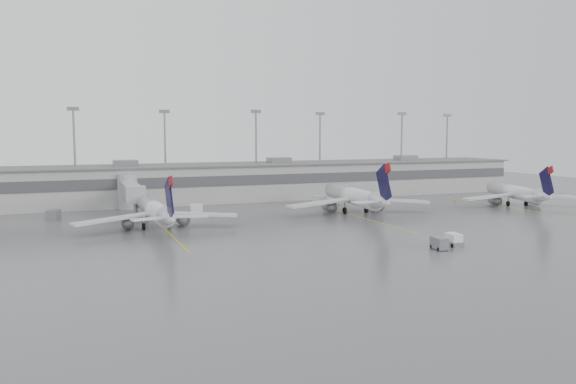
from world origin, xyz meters
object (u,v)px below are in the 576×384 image
object	(u,v)px
baggage_tug	(454,241)
jet_mid_left	(156,210)
jet_mid_right	(355,196)
jet_far_right	(516,192)

from	to	relation	value
baggage_tug	jet_mid_left	bearing A→B (deg)	145.86
jet_mid_left	jet_mid_right	bearing A→B (deg)	5.04
jet_mid_right	jet_far_right	bearing A→B (deg)	1.61
jet_mid_right	baggage_tug	size ratio (longest dim) A/B	11.32
baggage_tug	jet_far_right	bearing A→B (deg)	42.63
jet_mid_left	jet_far_right	xyz separation A→B (m)	(74.61, 1.03, -0.07)
jet_mid_right	jet_far_right	xyz separation A→B (m)	(36.60, -3.11, -0.37)
jet_mid_left	baggage_tug	xyz separation A→B (m)	(35.29, -29.00, -2.25)
jet_mid_left	baggage_tug	size ratio (longest dim) A/B	10.30
jet_far_right	baggage_tug	world-z (taller)	jet_far_right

